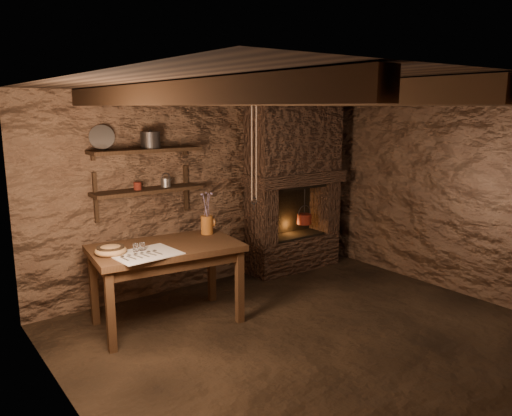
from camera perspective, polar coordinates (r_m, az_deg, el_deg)
floor at (r=5.09m, az=6.58°, el=-14.46°), size 4.50×4.50×0.00m
back_wall at (r=6.27m, az=-5.75°, el=2.05°), size 4.50×0.04×2.40m
left_wall at (r=3.58m, az=-20.40°, el=-5.75°), size 0.04×4.00×2.40m
right_wall at (r=6.43m, az=21.67°, el=1.53°), size 0.04×4.00×2.40m
ceiling at (r=4.58m, az=7.28°, el=13.66°), size 4.50×4.00×0.04m
beam_far_left at (r=3.71m, az=-10.20°, el=12.73°), size 0.14×3.95×0.16m
beam_mid_left at (r=4.25m, az=2.25°, el=12.71°), size 0.14×3.95×0.16m
beam_mid_right at (r=4.94m, az=11.55°, el=12.31°), size 0.14×3.95×0.16m
beam_far_right at (r=5.72m, az=18.42°, el=11.81°), size 0.14×3.95×0.16m
shelf_lower at (r=5.72m, az=-12.26°, el=1.97°), size 1.25×0.30×0.04m
shelf_upper at (r=5.67m, az=-12.45°, el=6.46°), size 1.25×0.30×0.04m
hearth at (r=6.80m, az=4.35°, el=3.04°), size 1.43×0.51×2.30m
work_table at (r=5.27m, az=-10.15°, el=-8.28°), size 1.57×1.01×0.84m
linen_cloth at (r=4.87m, az=-12.51°, el=-5.15°), size 0.63×0.53×0.01m
pewter_cutlery_row at (r=4.85m, az=-12.42°, el=-5.09°), size 0.51×0.23×0.01m
drinking_glasses at (r=4.97m, az=-12.88°, el=-4.33°), size 0.19×0.06×0.08m
stoneware_jug at (r=5.50m, az=-5.62°, el=-0.92°), size 0.15×0.15×0.47m
wooden_bowl at (r=4.95m, az=-16.27°, el=-4.70°), size 0.31×0.31×0.11m
iron_stockpot at (r=5.68m, az=-11.98°, el=7.52°), size 0.28×0.28×0.16m
tin_pan at (r=5.58m, az=-17.20°, el=7.72°), size 0.29×0.21×0.26m
small_kettle at (r=5.81m, az=-10.27°, el=2.89°), size 0.16×0.12×0.16m
rusty_tin at (r=5.67m, az=-13.38°, el=2.47°), size 0.11×0.11×0.09m
red_pot at (r=6.97m, az=5.54°, el=-1.17°), size 0.26×0.26×0.54m
hanging_ropes at (r=5.43m, az=-0.22°, el=7.05°), size 0.08×0.08×1.20m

